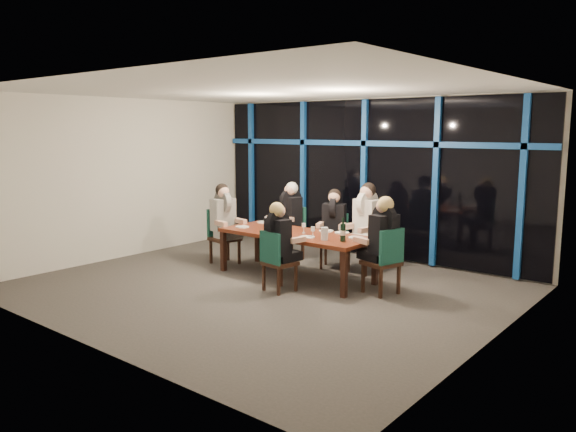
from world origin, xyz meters
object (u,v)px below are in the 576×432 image
(chair_end_right, at_px, (386,258))
(diner_end_left, at_px, (224,212))
(chair_near_mid, at_px, (276,258))
(diner_near_mid, at_px, (280,233))
(diner_far_mid, at_px, (334,217))
(chair_far_left, at_px, (293,230))
(diner_far_left, at_px, (289,209))
(diner_far_right, at_px, (366,215))
(diner_end_right, at_px, (382,230))
(water_pitcher, at_px, (324,234))
(chair_end_left, at_px, (222,233))
(dining_table, at_px, (296,237))
(wine_bottle, at_px, (343,232))
(chair_far_right, at_px, (369,238))
(chair_far_mid, at_px, (334,237))

(chair_end_right, xyz_separation_m, diner_end_left, (-3.22, -0.13, 0.39))
(chair_near_mid, bearing_deg, diner_near_mid, -90.00)
(diner_far_mid, xyz_separation_m, diner_end_left, (-1.70, -1.00, 0.04))
(chair_far_left, distance_m, diner_far_left, 0.40)
(chair_near_mid, relative_size, diner_far_mid, 1.00)
(diner_far_right, bearing_deg, chair_far_left, -171.18)
(diner_end_left, relative_size, diner_near_mid, 1.07)
(diner_far_left, distance_m, diner_far_mid, 1.03)
(chair_far_left, xyz_separation_m, diner_near_mid, (1.19, -1.81, 0.33))
(diner_end_right, xyz_separation_m, water_pitcher, (-0.83, -0.30, -0.10))
(diner_near_mid, bearing_deg, water_pitcher, -117.81)
(chair_end_left, bearing_deg, chair_end_right, -76.44)
(dining_table, height_order, diner_near_mid, diner_near_mid)
(chair_end_left, height_order, wine_bottle, wine_bottle)
(diner_far_mid, bearing_deg, chair_end_left, -173.05)
(chair_far_left, height_order, chair_near_mid, chair_far_left)
(chair_end_right, bearing_deg, diner_far_left, -94.35)
(chair_far_right, bearing_deg, diner_far_left, -165.30)
(chair_far_mid, xyz_separation_m, diner_end_left, (-1.67, -1.07, 0.42))
(water_pitcher, bearing_deg, dining_table, 151.16)
(chair_near_mid, height_order, diner_end_right, diner_end_right)
(chair_far_left, relative_size, water_pitcher, 5.04)
(dining_table, bearing_deg, chair_end_right, 2.31)
(chair_far_mid, xyz_separation_m, chair_end_right, (1.55, -0.94, 0.03))
(chair_end_left, distance_m, diner_end_left, 0.40)
(chair_end_left, distance_m, wine_bottle, 2.69)
(chair_far_left, xyz_separation_m, chair_end_right, (2.52, -0.98, 0.00))
(diner_far_left, distance_m, diner_end_left, 1.23)
(chair_far_left, height_order, diner_far_right, diner_far_right)
(chair_far_mid, distance_m, chair_end_left, 2.04)
(chair_far_mid, distance_m, diner_far_left, 1.08)
(chair_far_right, bearing_deg, water_pitcher, -79.59)
(chair_end_right, bearing_deg, chair_far_right, -123.34)
(chair_end_left, relative_size, diner_end_right, 1.02)
(chair_end_left, bearing_deg, diner_near_mid, -98.46)
(chair_end_right, relative_size, diner_end_left, 1.03)
(water_pitcher, bearing_deg, diner_end_right, 6.96)
(chair_far_mid, relative_size, diner_near_mid, 1.05)
(chair_far_left, distance_m, wine_bottle, 2.25)
(diner_end_right, distance_m, wine_bottle, 0.59)
(chair_far_left, distance_m, diner_end_left, 1.37)
(diner_end_right, relative_size, water_pitcher, 4.94)
(chair_far_right, height_order, chair_end_left, chair_far_right)
(dining_table, height_order, diner_far_right, diner_far_right)
(chair_end_right, bearing_deg, diner_end_right, -90.00)
(wine_bottle, bearing_deg, diner_far_left, 150.45)
(chair_far_mid, distance_m, chair_end_right, 1.82)
(chair_far_mid, height_order, diner_far_right, diner_far_right)
(diner_far_mid, bearing_deg, chair_far_right, -8.08)
(chair_far_left, relative_size, chair_end_right, 0.99)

